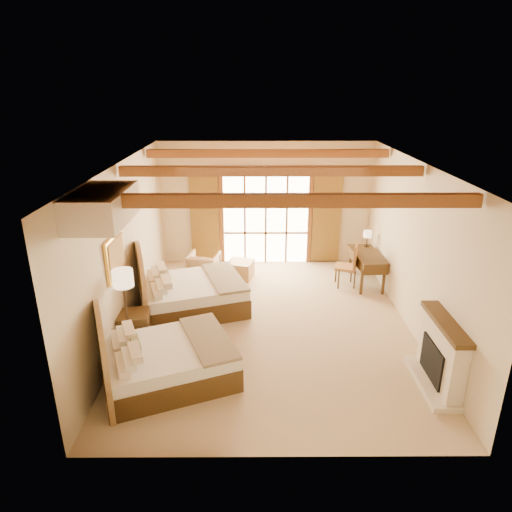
{
  "coord_description": "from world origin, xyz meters",
  "views": [
    {
      "loc": [
        -0.32,
        -8.1,
        4.52
      ],
      "look_at": [
        -0.27,
        0.2,
        1.39
      ],
      "focal_mm": 32.0,
      "sensor_mm": 36.0,
      "label": 1
    }
  ],
  "objects_px": {
    "nightstand": "(135,329)",
    "armchair": "(204,266)",
    "bed_far": "(184,291)",
    "desk": "(366,267)",
    "bed_near": "(158,358)"
  },
  "relations": [
    {
      "from": "bed_far",
      "to": "armchair",
      "type": "xyz_separation_m",
      "value": [
        0.25,
        1.66,
        -0.09
      ]
    },
    {
      "from": "bed_near",
      "to": "bed_far",
      "type": "bearing_deg",
      "value": 66.71
    },
    {
      "from": "desk",
      "to": "nightstand",
      "type": "bearing_deg",
      "value": -154.25
    },
    {
      "from": "bed_near",
      "to": "desk",
      "type": "height_order",
      "value": "bed_near"
    },
    {
      "from": "bed_far",
      "to": "armchair",
      "type": "bearing_deg",
      "value": 63.38
    },
    {
      "from": "nightstand",
      "to": "armchair",
      "type": "xyz_separation_m",
      "value": [
        0.95,
        3.07,
        0.01
      ]
    },
    {
      "from": "armchair",
      "to": "nightstand",
      "type": "bearing_deg",
      "value": 83.41
    },
    {
      "from": "desk",
      "to": "bed_far",
      "type": "bearing_deg",
      "value": -165.57
    },
    {
      "from": "bed_far",
      "to": "armchair",
      "type": "relative_size",
      "value": 3.57
    },
    {
      "from": "nightstand",
      "to": "armchair",
      "type": "height_order",
      "value": "armchair"
    },
    {
      "from": "bed_far",
      "to": "desk",
      "type": "height_order",
      "value": "bed_far"
    },
    {
      "from": "bed_far",
      "to": "armchair",
      "type": "height_order",
      "value": "bed_far"
    },
    {
      "from": "bed_far",
      "to": "desk",
      "type": "bearing_deg",
      "value": 0.2
    },
    {
      "from": "bed_far",
      "to": "bed_near",
      "type": "bearing_deg",
      "value": -109.73
    },
    {
      "from": "desk",
      "to": "bed_near",
      "type": "bearing_deg",
      "value": -141.71
    }
  ]
}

